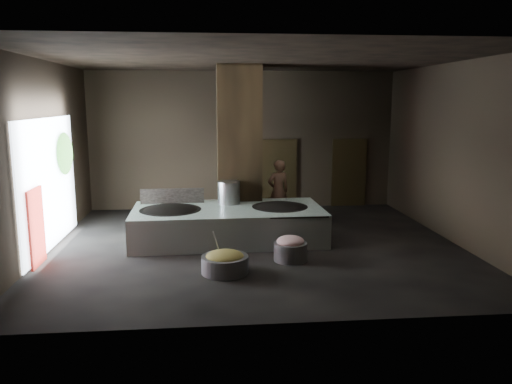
{
  "coord_description": "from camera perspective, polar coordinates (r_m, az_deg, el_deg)",
  "views": [
    {
      "loc": [
        -1.14,
        -11.97,
        3.54
      ],
      "look_at": [
        0.05,
        0.49,
        1.25
      ],
      "focal_mm": 35.0,
      "sensor_mm": 36.0,
      "label": 1
    }
  ],
  "objects": [
    {
      "name": "ceiling",
      "position": [
        12.06,
        0.01,
        15.17
      ],
      "size": [
        10.0,
        9.0,
        0.1
      ],
      "primitive_type": "cube",
      "color": "black",
      "rests_on": "back_wall"
    },
    {
      "name": "front_wall",
      "position": [
        7.61,
        3.25,
        0.6
      ],
      "size": [
        10.0,
        0.1,
        4.5
      ],
      "primitive_type": "cube",
      "color": "black",
      "rests_on": "ground"
    },
    {
      "name": "pillar",
      "position": [
        13.95,
        -1.97,
        5.06
      ],
      "size": [
        1.2,
        1.2,
        4.5
      ],
      "primitive_type": "cube",
      "color": "black",
      "rests_on": "ground"
    },
    {
      "name": "veg_basin",
      "position": [
        10.53,
        -3.58,
        -8.25
      ],
      "size": [
        1.03,
        1.03,
        0.36
      ],
      "primitive_type": "cylinder",
      "rotation": [
        0.0,
        0.0,
        -0.05
      ],
      "color": "slate",
      "rests_on": "ground"
    },
    {
      "name": "hearth_platform",
      "position": [
        12.87,
        -3.22,
        -3.68
      ],
      "size": [
        4.88,
        2.42,
        0.84
      ],
      "primitive_type": "cube",
      "rotation": [
        0.0,
        0.0,
        0.02
      ],
      "color": "silver",
      "rests_on": "ground"
    },
    {
      "name": "pavilion_sliver",
      "position": [
        11.8,
        -23.8,
        -3.71
      ],
      "size": [
        0.05,
        0.9,
        1.7
      ],
      "primitive_type": "cube",
      "color": "maroon",
      "rests_on": "ground"
    },
    {
      "name": "meat_basin",
      "position": [
        11.31,
        3.95,
        -6.81
      ],
      "size": [
        0.92,
        0.92,
        0.41
      ],
      "primitive_type": "cylinder",
      "rotation": [
        0.0,
        0.0,
        0.26
      ],
      "color": "slate",
      "rests_on": "ground"
    },
    {
      "name": "wok_left_rim",
      "position": [
        12.76,
        -9.75,
        -2.09
      ],
      "size": [
        1.55,
        1.55,
        0.05
      ],
      "primitive_type": "cylinder",
      "color": "black",
      "rests_on": "hearth_platform"
    },
    {
      "name": "doorway_far_glow",
      "position": [
        17.33,
        9.64,
        1.96
      ],
      "size": [
        0.86,
        0.04,
        2.05
      ],
      "primitive_type": "cube",
      "color": "#8C6647",
      "rests_on": "ground"
    },
    {
      "name": "floor",
      "position": [
        12.54,
        0.01,
        -6.26
      ],
      "size": [
        10.0,
        9.0,
        0.1
      ],
      "primitive_type": "cube",
      "color": "black",
      "rests_on": "ground"
    },
    {
      "name": "ladle",
      "position": [
        10.56,
        -4.44,
        -6.11
      ],
      "size": [
        0.21,
        0.36,
        0.7
      ],
      "primitive_type": "cylinder",
      "rotation": [
        0.49,
        0.0,
        -0.49
      ],
      "color": "#AAAEB2",
      "rests_on": "veg_basin"
    },
    {
      "name": "wok_left",
      "position": [
        12.77,
        -9.74,
        -2.4
      ],
      "size": [
        1.52,
        1.52,
        0.42
      ],
      "primitive_type": "ellipsoid",
      "color": "black",
      "rests_on": "hearth_platform"
    },
    {
      "name": "doorway_near_glow",
      "position": [
        16.87,
        2.53,
        1.87
      ],
      "size": [
        0.82,
        0.04,
        1.93
      ],
      "primitive_type": "cube",
      "color": "#8C6647",
      "rests_on": "ground"
    },
    {
      "name": "meat_fill",
      "position": [
        11.24,
        3.97,
        -5.62
      ],
      "size": [
        0.62,
        0.62,
        0.24
      ],
      "primitive_type": "ellipsoid",
      "color": "#D57F86",
      "rests_on": "meat_basin"
    },
    {
      "name": "wok_right",
      "position": [
        12.96,
        2.74,
        -2.07
      ],
      "size": [
        1.42,
        1.42,
        0.4
      ],
      "primitive_type": "ellipsoid",
      "color": "black",
      "rests_on": "hearth_platform"
    },
    {
      "name": "platform_cap",
      "position": [
        12.78,
        -3.24,
        -1.96
      ],
      "size": [
        4.73,
        2.27,
        0.03
      ],
      "primitive_type": "cube",
      "color": "black",
      "rests_on": "hearth_platform"
    },
    {
      "name": "right_wall",
      "position": [
        13.53,
        21.87,
        4.16
      ],
      "size": [
        0.1,
        9.0,
        4.5
      ],
      "primitive_type": "cube",
      "color": "black",
      "rests_on": "ground"
    },
    {
      "name": "doorway_near",
      "position": [
        16.76,
        2.65,
        1.99
      ],
      "size": [
        1.18,
        0.08,
        2.38
      ],
      "primitive_type": "cube",
      "color": "black",
      "rests_on": "ground"
    },
    {
      "name": "cook",
      "position": [
        14.7,
        2.56,
        0.1
      ],
      "size": [
        0.77,
        0.6,
        1.84
      ],
      "primitive_type": "imported",
      "rotation": [
        0.0,
        0.0,
        3.42
      ],
      "color": "#9C694F",
      "rests_on": "ground"
    },
    {
      "name": "stock_pot",
      "position": [
        13.26,
        -3.13,
        -0.12
      ],
      "size": [
        0.59,
        0.59,
        0.63
      ],
      "primitive_type": "cylinder",
      "color": "#AAAEB2",
      "rests_on": "hearth_platform"
    },
    {
      "name": "wok_right_rim",
      "position": [
        12.95,
        2.74,
        -1.77
      ],
      "size": [
        1.45,
        1.45,
        0.05
      ],
      "primitive_type": "cylinder",
      "color": "black",
      "rests_on": "hearth_platform"
    },
    {
      "name": "veg_fill",
      "position": [
        10.48,
        -3.59,
        -7.38
      ],
      "size": [
        0.81,
        0.81,
        0.25
      ],
      "primitive_type": "ellipsoid",
      "color": "olive",
      "rests_on": "veg_basin"
    },
    {
      "name": "tree_silhouette",
      "position": [
        13.84,
        -21.01,
        4.13
      ],
      "size": [
        0.28,
        1.1,
        1.1
      ],
      "primitive_type": "ellipsoid",
      "color": "#194714",
      "rests_on": "left_opening"
    },
    {
      "name": "back_wall",
      "position": [
        16.6,
        -1.49,
        5.91
      ],
      "size": [
        10.0,
        0.1,
        4.5
      ],
      "primitive_type": "cube",
      "color": "black",
      "rests_on": "ground"
    },
    {
      "name": "left_wall",
      "position": [
        12.65,
        -23.45,
        3.66
      ],
      "size": [
        0.1,
        9.0,
        4.5
      ],
      "primitive_type": "cube",
      "color": "black",
      "rests_on": "ground"
    },
    {
      "name": "left_opening",
      "position": [
        12.89,
        -22.56,
        0.92
      ],
      "size": [
        0.04,
        4.2,
        3.1
      ],
      "primitive_type": "cube",
      "color": "white",
      "rests_on": "ground"
    },
    {
      "name": "splash_guard",
      "position": [
        13.5,
        -9.53,
        -0.49
      ],
      "size": [
        1.68,
        0.1,
        0.42
      ],
      "primitive_type": "cube",
      "rotation": [
        0.0,
        0.0,
        0.02
      ],
      "color": "black",
      "rests_on": "hearth_platform"
    },
    {
      "name": "doorway_far",
      "position": [
        17.26,
        10.57,
        2.06
      ],
      "size": [
        1.18,
        0.08,
        2.38
      ],
      "primitive_type": "cube",
      "color": "black",
      "rests_on": "ground"
    }
  ]
}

